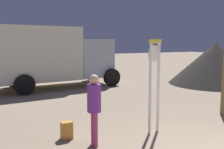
{
  "coord_description": "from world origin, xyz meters",
  "views": [
    {
      "loc": [
        -4.26,
        -2.88,
        2.31
      ],
      "look_at": [
        -0.11,
        4.68,
        1.2
      ],
      "focal_mm": 41.3,
      "sensor_mm": 36.0,
      "label": 1
    }
  ],
  "objects_px": {
    "standing_clock": "(154,77)",
    "dome_tent": "(215,63)",
    "person_near_clock": "(94,106)",
    "backpack": "(67,130)",
    "box_truck_near": "(47,55)"
  },
  "relations": [
    {
      "from": "standing_clock",
      "to": "backpack",
      "type": "distance_m",
      "value": 2.51
    },
    {
      "from": "person_near_clock",
      "to": "box_truck_near",
      "type": "xyz_separation_m",
      "value": [
        1.01,
        7.66,
        0.74
      ]
    },
    {
      "from": "dome_tent",
      "to": "standing_clock",
      "type": "bearing_deg",
      "value": -149.74
    },
    {
      "from": "person_near_clock",
      "to": "backpack",
      "type": "bearing_deg",
      "value": 120.14
    },
    {
      "from": "box_truck_near",
      "to": "dome_tent",
      "type": "xyz_separation_m",
      "value": [
        8.31,
        -3.15,
        -0.5
      ]
    },
    {
      "from": "person_near_clock",
      "to": "dome_tent",
      "type": "height_order",
      "value": "dome_tent"
    },
    {
      "from": "person_near_clock",
      "to": "dome_tent",
      "type": "xyz_separation_m",
      "value": [
        9.32,
        4.51,
        0.24
      ]
    },
    {
      "from": "standing_clock",
      "to": "dome_tent",
      "type": "relative_size",
      "value": 0.48
    },
    {
      "from": "standing_clock",
      "to": "box_truck_near",
      "type": "relative_size",
      "value": 0.36
    },
    {
      "from": "standing_clock",
      "to": "box_truck_near",
      "type": "xyz_separation_m",
      "value": [
        -0.68,
        7.6,
        0.2
      ]
    },
    {
      "from": "person_near_clock",
      "to": "backpack",
      "type": "xyz_separation_m",
      "value": [
        -0.41,
        0.7,
        -0.69
      ]
    },
    {
      "from": "standing_clock",
      "to": "backpack",
      "type": "bearing_deg",
      "value": 162.99
    },
    {
      "from": "standing_clock",
      "to": "person_near_clock",
      "type": "bearing_deg",
      "value": -177.98
    },
    {
      "from": "standing_clock",
      "to": "backpack",
      "type": "height_order",
      "value": "standing_clock"
    },
    {
      "from": "backpack",
      "to": "dome_tent",
      "type": "height_order",
      "value": "dome_tent"
    }
  ]
}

